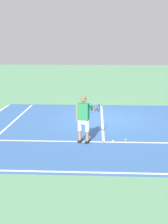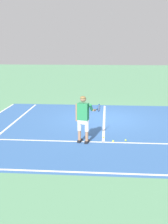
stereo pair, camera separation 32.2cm
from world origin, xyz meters
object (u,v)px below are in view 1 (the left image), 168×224
Objects in this scene: tennis_ball_by_baseline at (103,137)px; tennis_ball_near_feet at (126,140)px; tennis_ball_mid_court at (113,141)px; tennis_player at (84,116)px.

tennis_ball_near_feet is at bearing -18.81° from tennis_ball_by_baseline.
tennis_ball_near_feet is 1.00× the size of tennis_ball_by_baseline.
tennis_player is at bearing -171.75° from tennis_ball_mid_court.
tennis_player reaches higher than tennis_ball_mid_court.
tennis_ball_mid_court is at bearing -164.85° from tennis_ball_near_feet.
tennis_ball_mid_court is (0.36, -0.41, 0.00)m from tennis_ball_by_baseline.
tennis_ball_by_baseline and tennis_ball_mid_court have the same top height.
tennis_player is at bearing -141.59° from tennis_ball_by_baseline.
tennis_ball_by_baseline is (0.71, 0.56, -0.96)m from tennis_player.
tennis_player is at bearing -169.64° from tennis_ball_near_feet.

